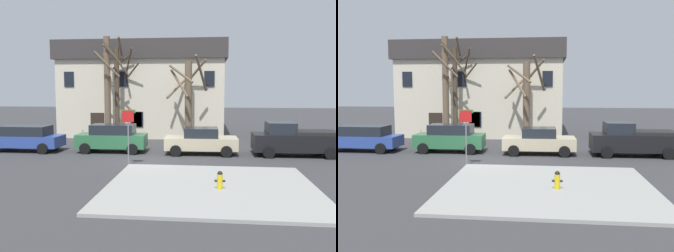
{
  "view_description": "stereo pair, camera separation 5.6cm",
  "coord_description": "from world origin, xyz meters",
  "views": [
    {
      "loc": [
        3.33,
        -19.88,
        4.0
      ],
      "look_at": [
        0.81,
        3.01,
        1.66
      ],
      "focal_mm": 38.9,
      "sensor_mm": 36.0,
      "label": 1
    },
    {
      "loc": [
        3.38,
        -19.88,
        4.0
      ],
      "look_at": [
        0.81,
        3.01,
        1.66
      ],
      "focal_mm": 38.9,
      "sensor_mm": 36.0,
      "label": 2
    }
  ],
  "objects": [
    {
      "name": "ground_plane",
      "position": [
        0.0,
        0.0,
        0.0
      ],
      "size": [
        120.0,
        120.0,
        0.0
      ],
      "primitive_type": "plane",
      "color": "#38383A"
    },
    {
      "name": "sidewalk_slab",
      "position": [
        3.47,
        -5.41,
        0.06
      ],
      "size": [
        8.4,
        7.63,
        0.12
      ],
      "primitive_type": "cube",
      "color": "#999993",
      "rests_on": "ground_plane"
    },
    {
      "name": "building_main",
      "position": [
        -2.22,
        12.78,
        4.03
      ],
      "size": [
        14.12,
        8.76,
        7.94
      ],
      "color": "beige",
      "rests_on": "ground_plane"
    },
    {
      "name": "tree_bare_near",
      "position": [
        -4.15,
        6.89,
        4.19
      ],
      "size": [
        1.93,
        2.35,
        7.9
      ],
      "color": "brown",
      "rests_on": "ground_plane"
    },
    {
      "name": "tree_bare_mid",
      "position": [
        -3.54,
        7.47,
        4.0
      ],
      "size": [
        2.88,
        2.89,
        7.44
      ],
      "color": "#4C3D2D",
      "rests_on": "ground_plane"
    },
    {
      "name": "tree_bare_far",
      "position": [
        1.86,
        7.17,
        3.42
      ],
      "size": [
        3.11,
        3.14,
        6.43
      ],
      "color": "brown",
      "rests_on": "ground_plane"
    },
    {
      "name": "car_blue_wagon",
      "position": [
        -8.38,
        2.27,
        0.87
      ],
      "size": [
        4.78,
        2.13,
        1.65
      ],
      "color": "#2D4799",
      "rests_on": "ground_plane"
    },
    {
      "name": "car_green_wagon",
      "position": [
        -2.72,
        2.57,
        0.92
      ],
      "size": [
        4.4,
        2.06,
        1.77
      ],
      "color": "#2D6B42",
      "rests_on": "ground_plane"
    },
    {
      "name": "car_beige_sedan",
      "position": [
        2.93,
        2.41,
        0.82
      ],
      "size": [
        4.45,
        2.19,
        1.64
      ],
      "color": "#C6B793",
      "rests_on": "ground_plane"
    },
    {
      "name": "pickup_truck_black",
      "position": [
        8.54,
        2.45,
        0.98
      ],
      "size": [
        5.08,
        2.24,
        2.03
      ],
      "color": "black",
      "rests_on": "ground_plane"
    },
    {
      "name": "fire_hydrant",
      "position": [
        3.82,
        -5.88,
        0.49
      ],
      "size": [
        0.42,
        0.22,
        0.71
      ],
      "color": "gold",
      "rests_on": "sidewalk_slab"
    },
    {
      "name": "street_sign_pole",
      "position": [
        -0.73,
        -1.67,
        2.06
      ],
      "size": [
        0.76,
        0.07,
        2.96
      ],
      "color": "slate",
      "rests_on": "ground_plane"
    },
    {
      "name": "bicycle_leaning",
      "position": [
        -5.6,
        5.8,
        0.37
      ],
      "size": [
        1.73,
        0.33,
        1.03
      ],
      "color": "black",
      "rests_on": "ground_plane"
    }
  ]
}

